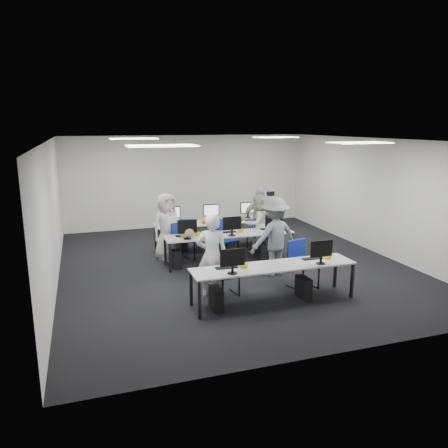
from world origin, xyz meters
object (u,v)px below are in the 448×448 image
object	(u,v)px
chair_1	(302,273)
photographer	(274,237)
desk_front	(274,268)
chair_0	(226,282)
chair_2	(187,246)
student_0	(212,256)
chair_6	(218,242)
desk_mid	(230,236)
chair_3	(228,247)
student_3	(259,219)
chair_4	(268,241)
chair_7	(258,240)
student_2	(167,227)
student_1	(257,224)
chair_5	(178,246)

from	to	relation	value
chair_1	photographer	size ratio (longest dim) A/B	0.55
desk_front	photographer	distance (m)	1.57
desk_front	chair_0	world-z (taller)	chair_0
chair_0	chair_2	distance (m)	2.64
student_0	chair_6	bearing A→B (deg)	-92.21
chair_2	chair_0	bearing A→B (deg)	-65.69
desk_mid	chair_3	distance (m)	0.64
chair_0	chair_2	world-z (taller)	chair_2
desk_mid	chair_1	xyz separation A→B (m)	(0.89, -2.09, -0.37)
desk_mid	student_3	xyz separation A→B (m)	(1.15, 0.89, 0.16)
chair_1	chair_4	bearing A→B (deg)	67.69
chair_7	student_2	distance (m)	2.54
desk_front	desk_mid	size ratio (longest dim) A/B	1.00
chair_4	student_1	size ratio (longest dim) A/B	0.64
student_1	student_2	size ratio (longest dim) A/B	0.92
desk_front	chair_2	bearing A→B (deg)	105.70
student_2	student_1	bearing A→B (deg)	-25.91
chair_7	student_2	world-z (taller)	student_2
desk_mid	student_3	distance (m)	1.46
chair_2	student_3	bearing A→B (deg)	26.75
chair_4	chair_5	bearing A→B (deg)	152.88
chair_5	chair_7	distance (m)	2.22
desk_mid	chair_0	bearing A→B (deg)	-110.67
chair_7	photographer	size ratio (longest dim) A/B	0.53
chair_4	chair_7	size ratio (longest dim) A/B	1.05
chair_2	chair_7	xyz separation A→B (m)	(2.00, 0.09, -0.01)
chair_4	photographer	size ratio (longest dim) A/B	0.55
chair_0	student_3	size ratio (longest dim) A/B	0.48
chair_4	student_0	bearing A→B (deg)	-153.44
chair_2	chair_4	size ratio (longest dim) A/B	0.99
chair_7	student_3	world-z (taller)	student_3
chair_5	chair_7	bearing A→B (deg)	-5.82
chair_5	student_0	distance (m)	2.78
chair_1	chair_7	size ratio (longest dim) A/B	1.05
desk_front	chair_2	distance (m)	3.41
chair_4	chair_5	world-z (taller)	chair_4
student_1	student_2	world-z (taller)	student_2
chair_5	student_3	world-z (taller)	student_3
chair_4	student_2	xyz separation A→B (m)	(-2.63, 0.27, 0.53)
student_1	chair_4	bearing A→B (deg)	126.12
desk_front	student_1	xyz separation A→B (m)	(0.99, 3.23, 0.09)
chair_3	chair_5	world-z (taller)	chair_5
chair_4	chair_1	bearing A→B (deg)	-118.12
chair_1	chair_7	xyz separation A→B (m)	(0.19, 2.84, -0.01)
chair_4	chair_7	distance (m)	0.31
chair_4	chair_7	bearing A→B (deg)	98.31
desk_mid	student_0	xyz separation A→B (m)	(-1.04, -1.97, 0.16)
chair_1	chair_7	distance (m)	2.85
desk_mid	student_1	xyz separation A→B (m)	(0.99, 0.63, 0.09)
desk_front	chair_1	bearing A→B (deg)	29.56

